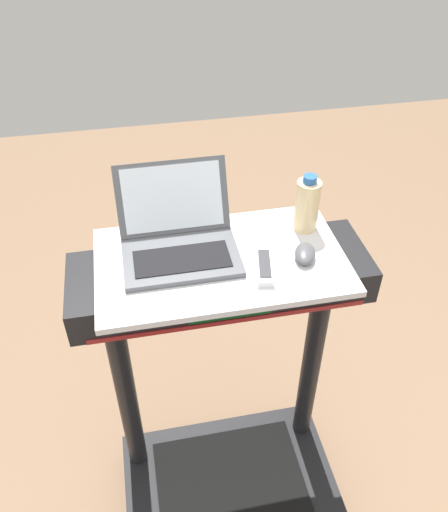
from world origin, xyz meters
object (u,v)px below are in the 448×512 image
water_bottle (307,205)px  tv_remote (264,266)px  laptop (178,238)px  computer_mouse (305,254)px

water_bottle → tv_remote: size_ratio=1.13×
water_bottle → laptop: bearing=-175.1°
laptop → water_bottle: bearing=9.2°
laptop → computer_mouse: 0.37m
tv_remote → laptop: bearing=149.3°
computer_mouse → tv_remote: computer_mouse is taller
water_bottle → tv_remote: bearing=-135.9°
laptop → computer_mouse: laptop is taller
tv_remote → water_bottle: bearing=44.1°
water_bottle → tv_remote: water_bottle is taller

